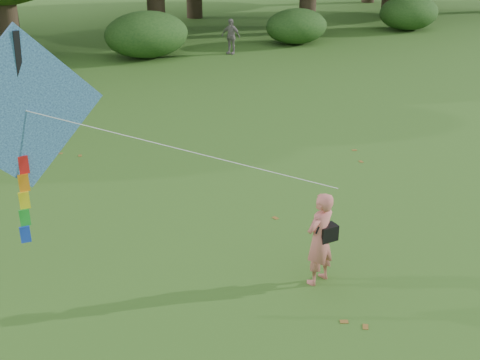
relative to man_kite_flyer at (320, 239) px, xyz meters
name	(u,v)px	position (x,y,z in m)	size (l,w,h in m)	color
ground	(366,300)	(0.37, -0.80, -0.79)	(100.00, 100.00, 0.00)	#265114
man_kite_flyer	(320,239)	(0.00, 0.00, 0.00)	(0.58, 0.38, 1.58)	#CB6A5F
bystander_right	(231,36)	(6.72, 16.07, -0.05)	(0.86, 0.36, 1.48)	gray
crossbody_bag	(327,232)	(0.12, -0.03, 0.10)	(0.43, 0.20, 0.67)	black
flying_kite	(24,114)	(-3.96, 1.25, 2.31)	(5.34, 1.55, 3.07)	#2641A6
shrub_band	(57,46)	(-0.35, 16.80, 0.07)	(39.15, 3.22, 1.88)	#264919
fallen_leaves	(350,233)	(1.46, 1.04, -0.78)	(8.68, 12.54, 0.01)	brown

